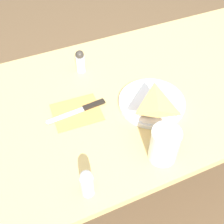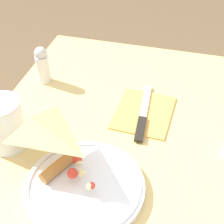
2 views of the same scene
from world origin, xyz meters
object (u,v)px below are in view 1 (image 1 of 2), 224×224
Objects in this scene: napkin_folded at (77,112)px; butter_knife at (80,110)px; dining_table at (152,104)px; salt_shaker at (87,183)px; milk_glass at (164,145)px; plate_pizza at (152,101)px; pepper_shaker at (80,61)px.

napkin_folded is 0.01m from butter_knife.
salt_shaker is at bearing 38.25° from dining_table.
napkin_folded is (0.32, 0.01, 0.11)m from dining_table.
dining_table is at bearing -141.75° from salt_shaker.
milk_glass reaches higher than butter_knife.
plate_pizza is 0.22m from milk_glass.
pepper_shaker is at bearing -107.38° from salt_shaker.
dining_table is 7.56× the size of napkin_folded.
plate_pizza is 1.38× the size of napkin_folded.
milk_glass is 0.33m from napkin_folded.
butter_knife is 0.22m from pepper_shaker.
pepper_shaker reaches higher than napkin_folded.
milk_glass reaches higher than salt_shaker.
pepper_shaker is at bearing -113.58° from napkin_folded.
dining_table is 0.51m from salt_shaker.
dining_table is 0.33m from butter_knife.
milk_glass is 1.24× the size of pepper_shaker.
pepper_shaker is (-0.15, -0.49, -0.00)m from salt_shaker.
butter_knife is at bearing -176.13° from napkin_folded.
milk_glass reaches higher than napkin_folded.
salt_shaker is at bearing 4.91° from milk_glass.
dining_table is 12.27× the size of salt_shaker.
dining_table is at bearing -177.97° from napkin_folded.
milk_glass is at bearing 63.87° from dining_table.
dining_table is 10.95× the size of milk_glass.
plate_pizza is at bearing 121.51° from pepper_shaker.
dining_table is 5.87× the size of butter_knife.
dining_table is 5.49× the size of plate_pizza.
dining_table is at bearing 139.83° from pepper_shaker.
dining_table is 0.33m from napkin_folded.
plate_pizza is at bearing 165.01° from napkin_folded.
salt_shaker reaches higher than pepper_shaker.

